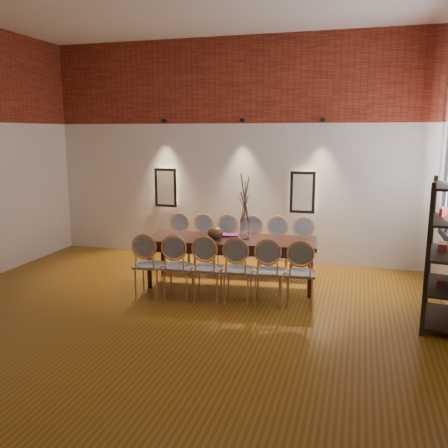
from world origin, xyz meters
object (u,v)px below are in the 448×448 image
(chair_far_c, at_px, (226,245))
(chair_near_c, at_px, (208,268))
(shelving_rack, at_px, (443,253))
(chair_far_a, at_px, (177,243))
(dining_table, at_px, (231,262))
(chair_near_f, at_px, (300,273))
(chair_near_d, at_px, (238,270))
(chair_far_b, at_px, (201,244))
(book, at_px, (230,235))
(chair_near_b, at_px, (178,266))
(vase, at_px, (244,229))
(chair_far_f, at_px, (303,249))
(chair_near_e, at_px, (269,271))
(bowl, at_px, (215,233))
(chair_near_a, at_px, (150,265))
(chair_far_e, at_px, (277,247))
(chair_far_d, at_px, (251,246))

(chair_far_c, bearing_deg, chair_near_c, 90.00)
(chair_far_c, xyz_separation_m, shelving_rack, (3.14, -1.40, 0.43))
(chair_far_a, bearing_deg, dining_table, 147.09)
(chair_near_f, bearing_deg, chair_near_d, 180.00)
(chair_far_b, relative_size, book, 3.62)
(chair_near_b, relative_size, shelving_rack, 0.52)
(shelving_rack, bearing_deg, vase, 173.41)
(chair_far_b, height_order, chair_far_f, same)
(chair_near_e, distance_m, bowl, 1.15)
(chair_near_f, xyz_separation_m, vase, (-0.93, 0.61, 0.43))
(chair_far_a, relative_size, chair_far_b, 1.00)
(chair_near_e, distance_m, shelving_rack, 2.20)
(chair_near_a, height_order, chair_far_e, same)
(vase, bearing_deg, chair_near_b, -135.31)
(chair_far_c, xyz_separation_m, vase, (0.48, -0.65, 0.43))
(chair_far_c, height_order, vase, vase)
(chair_near_b, height_order, book, chair_near_b)
(chair_far_c, distance_m, chair_far_e, 0.86)
(dining_table, xyz_separation_m, chair_far_a, (-1.13, 0.59, 0.09))
(chair_near_f, relative_size, vase, 3.13)
(chair_far_c, height_order, bowl, chair_far_c)
(book, bearing_deg, chair_far_f, 31.29)
(chair_near_b, relative_size, chair_far_b, 1.00)
(chair_near_b, bearing_deg, shelving_rack, -4.99)
(dining_table, relative_size, chair_near_b, 2.73)
(chair_far_d, bearing_deg, book, 64.68)
(chair_near_b, xyz_separation_m, vase, (0.78, 0.77, 0.43))
(chair_near_c, distance_m, chair_far_f, 1.89)
(chair_far_e, distance_m, chair_far_f, 0.43)
(chair_near_e, xyz_separation_m, chair_far_c, (-0.98, 1.30, 0.00))
(chair_far_a, bearing_deg, chair_near_d, 132.83)
(chair_near_f, bearing_deg, dining_table, 147.09)
(chair_near_b, relative_size, chair_far_d, 1.00)
(vase, bearing_deg, chair_near_a, -146.09)
(chair_near_b, relative_size, chair_near_c, 1.00)
(chair_far_f, bearing_deg, chair_near_a, 32.91)
(bowl, bearing_deg, shelving_rack, -11.98)
(chair_far_b, distance_m, chair_far_f, 1.71)
(chair_near_a, xyz_separation_m, bowl, (0.77, 0.72, 0.37))
(chair_far_f, distance_m, book, 1.27)
(chair_far_c, bearing_deg, chair_far_d, -180.00)
(chair_near_c, distance_m, chair_far_b, 1.45)
(chair_near_e, xyz_separation_m, chair_near_f, (0.43, 0.04, 0.00))
(chair_far_b, xyz_separation_m, chair_far_f, (1.71, 0.16, 0.00))
(chair_far_b, relative_size, chair_far_e, 1.00)
(chair_near_c, height_order, chair_far_d, same)
(chair_far_b, bearing_deg, chair_near_d, 121.72)
(chair_far_c, height_order, chair_far_d, same)
(chair_far_e, bearing_deg, book, 38.32)
(chair_near_a, height_order, chair_near_c, same)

